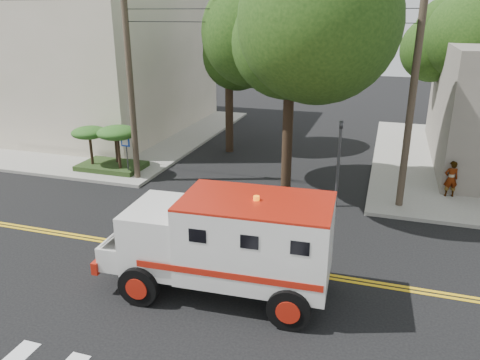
% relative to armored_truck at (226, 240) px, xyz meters
% --- Properties ---
extents(ground, '(100.00, 100.00, 0.00)m').
position_rel_armored_truck_xyz_m(ground, '(-1.58, 1.71, -1.67)').
color(ground, black).
rests_on(ground, ground).
extents(sidewalk_nw, '(17.00, 17.00, 0.15)m').
position_rel_armored_truck_xyz_m(sidewalk_nw, '(-15.08, 15.21, -1.60)').
color(sidewalk_nw, gray).
rests_on(sidewalk_nw, ground).
extents(building_left, '(16.00, 14.00, 10.00)m').
position_rel_armored_truck_xyz_m(building_left, '(-17.08, 16.71, 3.48)').
color(building_left, '#BCB49A').
rests_on(building_left, sidewalk_nw).
extents(utility_pole_left, '(0.28, 0.28, 9.00)m').
position_rel_armored_truck_xyz_m(utility_pole_left, '(-7.18, 7.71, 2.83)').
color(utility_pole_left, '#382D23').
rests_on(utility_pole_left, ground).
extents(utility_pole_right, '(0.28, 0.28, 9.00)m').
position_rel_armored_truck_xyz_m(utility_pole_right, '(4.72, 7.91, 2.83)').
color(utility_pole_right, '#382D23').
rests_on(utility_pole_right, ground).
extents(tree_main, '(6.08, 5.70, 9.85)m').
position_rel_armored_truck_xyz_m(tree_main, '(0.35, 7.92, 5.53)').
color(tree_main, black).
rests_on(tree_main, ground).
extents(tree_left, '(4.48, 4.20, 7.70)m').
position_rel_armored_truck_xyz_m(tree_left, '(-4.26, 13.50, 4.06)').
color(tree_left, black).
rests_on(tree_left, ground).
extents(tree_right, '(4.80, 4.50, 8.20)m').
position_rel_armored_truck_xyz_m(tree_right, '(7.26, 17.48, 4.42)').
color(tree_right, black).
rests_on(tree_right, ground).
extents(traffic_signal, '(0.15, 0.18, 3.60)m').
position_rel_armored_truck_xyz_m(traffic_signal, '(2.22, 7.31, 0.56)').
color(traffic_signal, '#3F3F42').
rests_on(traffic_signal, ground).
extents(accessibility_sign, '(0.45, 0.10, 2.02)m').
position_rel_armored_truck_xyz_m(accessibility_sign, '(-7.78, 7.88, -0.30)').
color(accessibility_sign, '#3F3F42').
rests_on(accessibility_sign, ground).
extents(palm_planter, '(3.52, 2.63, 2.36)m').
position_rel_armored_truck_xyz_m(palm_planter, '(-9.02, 8.34, -0.02)').
color(palm_planter, '#1E3314').
rests_on(palm_planter, sidewalk_nw).
extents(armored_truck, '(6.56, 2.88, 2.94)m').
position_rel_armored_truck_xyz_m(armored_truck, '(0.00, 0.00, 0.00)').
color(armored_truck, silver).
rests_on(armored_truck, ground).
extents(pedestrian_a, '(0.64, 0.49, 1.57)m').
position_rel_armored_truck_xyz_m(pedestrian_a, '(6.74, 9.56, -0.74)').
color(pedestrian_a, gray).
rests_on(pedestrian_a, sidewalk_ne).
extents(pedestrian_b, '(1.01, 0.95, 1.65)m').
position_rel_armored_truck_xyz_m(pedestrian_b, '(6.73, 10.90, -0.70)').
color(pedestrian_b, gray).
rests_on(pedestrian_b, sidewalk_ne).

